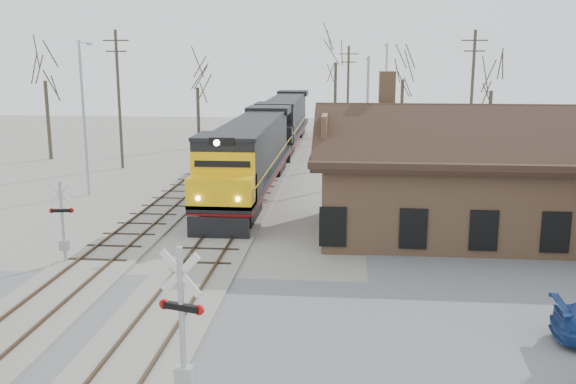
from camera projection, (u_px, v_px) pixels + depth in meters
The scene contains 20 objects.
ground at pixel (160, 324), 21.22m from camera, with size 140.00×140.00×0.00m, color gray.
road at pixel (160, 323), 21.22m from camera, with size 60.00×9.00×0.03m, color #59595D.
track_main at pixel (237, 213), 35.80m from camera, with size 3.40×90.00×0.24m.
track_siding at pixel (158, 211), 36.21m from camera, with size 3.40×90.00×0.24m.
depot at pixel (468, 186), 31.30m from camera, with size 15.20×9.31×7.90m.
locomotive_lead at pixel (250, 156), 40.04m from camera, with size 3.22×21.55×4.79m.
locomotive_trailing at pixel (284, 120), 61.28m from camera, with size 3.22×21.55×4.53m.
crossbuck_near at pixel (183, 338), 15.57m from camera, with size 1.20×0.43×4.30m.
crossbuck_far at pixel (63, 225), 26.95m from camera, with size 1.02×0.27×3.58m.
streetlight_a at pixel (84, 110), 39.72m from camera, with size 0.25×2.04×9.55m.
streetlight_b at pixel (367, 112), 43.86m from camera, with size 0.25×2.04×8.59m.
streetlight_c at pixel (385, 95), 53.80m from camera, with size 0.25×2.04×9.65m.
utility_pole_a at pixel (119, 97), 48.96m from camera, with size 2.00×0.24×10.53m.
utility_pole_b at pixel (348, 92), 64.76m from camera, with size 2.00×0.24×9.54m.
utility_pole_c at pixel (472, 96), 50.03m from camera, with size 2.00×0.24×10.56m.
tree_a at pixel (44, 68), 52.84m from camera, with size 4.38×4.38×10.73m.
tree_b at pixel (197, 77), 59.72m from camera, with size 3.78×3.78×9.26m.
tree_c at pixel (336, 50), 67.81m from camera, with size 5.23×5.23×12.82m.
tree_d at pixel (403, 68), 60.52m from camera, with size 4.25×4.25×10.41m.
tree_e at pixel (492, 80), 54.29m from camera, with size 3.79×3.79×9.29m.
Camera 1 is at (6.08, -19.34, 8.75)m, focal length 40.00 mm.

